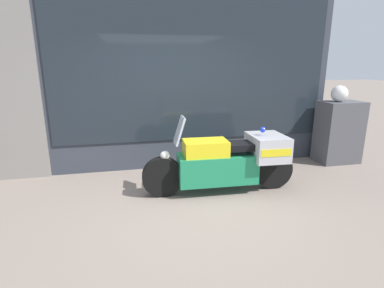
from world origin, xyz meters
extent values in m
plane|color=gray|center=(0.00, 0.00, 0.00)|extent=(60.00, 60.00, 0.00)
cube|color=#333842|center=(0.00, 2.00, 2.08)|extent=(6.45, 0.40, 4.16)
cube|color=gray|center=(-2.71, 2.03, 2.08)|extent=(1.02, 0.55, 4.16)
cube|color=#1E262D|center=(0.48, 1.79, 2.13)|extent=(5.20, 0.02, 3.16)
cube|color=slate|center=(0.44, 2.01, 0.28)|extent=(4.98, 0.30, 0.55)
cube|color=silver|center=(0.44, 2.15, 1.22)|extent=(4.98, 0.02, 1.39)
cube|color=beige|center=(0.44, 2.01, 1.91)|extent=(4.98, 0.30, 0.02)
cube|color=maroon|center=(-1.44, 2.01, 1.95)|extent=(0.18, 0.04, 0.06)
cube|color=navy|center=(-0.50, 2.01, 1.95)|extent=(0.18, 0.04, 0.06)
cube|color=#195623|center=(0.44, 2.01, 1.95)|extent=(0.18, 0.04, 0.06)
cube|color=black|center=(1.37, 2.01, 1.95)|extent=(0.18, 0.04, 0.06)
cube|color=#C68E19|center=(2.31, 2.01, 1.95)|extent=(0.18, 0.04, 0.06)
cube|color=red|center=(-1.31, 1.94, 0.69)|extent=(0.19, 0.02, 0.27)
cube|color=orange|center=(-0.15, 1.94, 0.69)|extent=(0.19, 0.03, 0.27)
cube|color=yellow|center=(1.02, 1.94, 0.69)|extent=(0.19, 0.03, 0.27)
cube|color=#2866B7|center=(2.19, 1.94, 0.69)|extent=(0.19, 0.02, 0.27)
cylinder|color=black|center=(-0.33, 0.51, 0.31)|extent=(0.62, 0.16, 0.62)
cylinder|color=black|center=(1.46, 0.44, 0.31)|extent=(0.62, 0.16, 0.62)
cube|color=#1E8456|center=(0.52, 0.47, 0.39)|extent=(1.23, 0.52, 0.45)
cube|color=yellow|center=(0.33, 0.48, 0.72)|extent=(0.68, 0.45, 0.26)
cube|color=black|center=(0.79, 0.46, 0.74)|extent=(0.72, 0.38, 0.10)
cube|color=#B7B7BC|center=(1.32, 0.44, 0.70)|extent=(0.56, 0.69, 0.38)
cube|color=yellow|center=(1.32, 0.44, 0.70)|extent=(0.50, 0.70, 0.11)
cube|color=#B2BCC6|center=(-0.07, 0.50, 1.02)|extent=(0.17, 0.33, 0.41)
sphere|color=white|center=(-0.29, 0.51, 0.65)|extent=(0.14, 0.14, 0.14)
sphere|color=blue|center=(1.24, 0.45, 0.98)|extent=(0.09, 0.09, 0.09)
cube|color=#4C4C51|center=(3.38, 1.41, 0.62)|extent=(0.82, 0.55, 1.24)
sphere|color=white|center=(3.28, 1.40, 1.40)|extent=(0.32, 0.32, 0.32)
camera|label=1|loc=(-0.82, -3.74, 1.96)|focal=28.00mm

